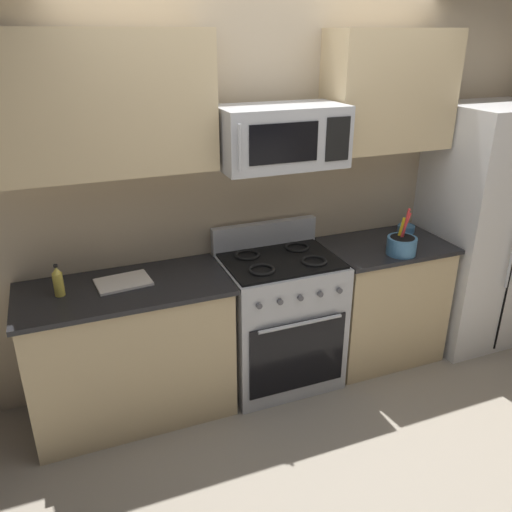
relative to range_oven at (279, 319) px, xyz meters
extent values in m
plane|color=gray|center=(0.00, -0.65, -0.47)|extent=(16.00, 16.00, 0.00)
cube|color=tan|center=(0.00, 0.37, 0.83)|extent=(8.00, 0.10, 2.60)
cube|color=tan|center=(-1.01, 0.00, -0.03)|extent=(1.20, 0.56, 0.88)
cube|color=black|center=(-1.01, 0.00, 0.42)|extent=(1.24, 0.60, 0.03)
cube|color=#B2B5BA|center=(0.00, 0.00, -0.02)|extent=(0.76, 0.60, 0.91)
cube|color=black|center=(0.00, -0.31, -0.11)|extent=(0.67, 0.01, 0.51)
cylinder|color=#B2B5BA|center=(0.00, -0.33, 0.14)|extent=(0.57, 0.02, 0.02)
cube|color=black|center=(0.00, 0.00, 0.44)|extent=(0.73, 0.54, 0.02)
cube|color=#B2B5BA|center=(0.00, 0.27, 0.53)|extent=(0.76, 0.06, 0.18)
torus|color=black|center=(-0.18, -0.13, 0.46)|extent=(0.17, 0.17, 0.02)
torus|color=black|center=(0.18, -0.13, 0.46)|extent=(0.17, 0.17, 0.02)
torus|color=black|center=(-0.18, 0.12, 0.46)|extent=(0.17, 0.17, 0.02)
torus|color=black|center=(0.18, 0.12, 0.46)|extent=(0.17, 0.17, 0.02)
cylinder|color=#4C4C51|center=(-0.27, -0.31, 0.32)|extent=(0.04, 0.02, 0.04)
cylinder|color=#4C4C51|center=(-0.14, -0.31, 0.32)|extent=(0.04, 0.02, 0.04)
cylinder|color=#4C4C51|center=(0.00, -0.31, 0.32)|extent=(0.04, 0.02, 0.04)
cylinder|color=#4C4C51|center=(0.14, -0.31, 0.32)|extent=(0.04, 0.02, 0.04)
cylinder|color=#4C4C51|center=(0.27, -0.31, 0.32)|extent=(0.04, 0.02, 0.04)
cube|color=tan|center=(0.83, 0.00, -0.03)|extent=(0.83, 0.56, 0.88)
cube|color=black|center=(0.83, 0.00, 0.42)|extent=(0.87, 0.60, 0.03)
cube|color=silver|center=(1.67, -0.02, 0.44)|extent=(0.77, 0.67, 1.83)
cube|color=#B2B5BA|center=(0.00, 0.03, 1.24)|extent=(0.76, 0.40, 0.36)
cube|color=black|center=(-0.07, -0.17, 1.24)|extent=(0.42, 0.01, 0.22)
cube|color=black|center=(0.28, -0.17, 1.24)|extent=(0.15, 0.01, 0.25)
cylinder|color=#B2B5BA|center=(-0.34, -0.20, 1.24)|extent=(0.02, 0.02, 0.25)
cube|color=tan|center=(-1.02, 0.15, 1.46)|extent=(1.23, 0.34, 0.76)
cube|color=tan|center=(0.83, 0.15, 1.46)|extent=(0.86, 0.34, 0.76)
cylinder|color=teal|center=(0.81, -0.19, 0.50)|extent=(0.20, 0.20, 0.12)
cylinder|color=black|center=(0.81, -0.19, 0.51)|extent=(0.16, 0.16, 0.10)
cylinder|color=red|center=(0.82, -0.19, 0.61)|extent=(0.03, 0.06, 0.30)
cylinder|color=yellow|center=(0.81, -0.15, 0.57)|extent=(0.06, 0.03, 0.22)
cylinder|color=red|center=(0.81, -0.19, 0.60)|extent=(0.05, 0.07, 0.27)
cube|color=silver|center=(-1.00, 0.05, 0.44)|extent=(0.33, 0.25, 0.02)
cylinder|color=gold|center=(-1.36, 0.02, 0.51)|extent=(0.06, 0.06, 0.14)
cone|color=gold|center=(-1.36, 0.02, 0.59)|extent=(0.05, 0.05, 0.04)
cylinder|color=black|center=(-1.36, 0.02, 0.62)|extent=(0.02, 0.02, 0.01)
cylinder|color=teal|center=(1.10, 0.15, 0.46)|extent=(0.13, 0.13, 0.04)
torus|color=teal|center=(1.10, 0.15, 0.48)|extent=(0.13, 0.13, 0.01)
camera|label=1|loc=(-1.29, -2.84, 1.82)|focal=36.47mm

